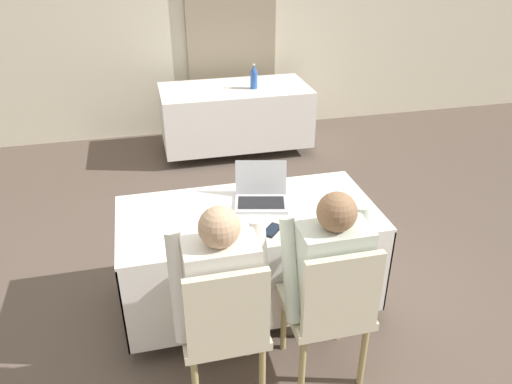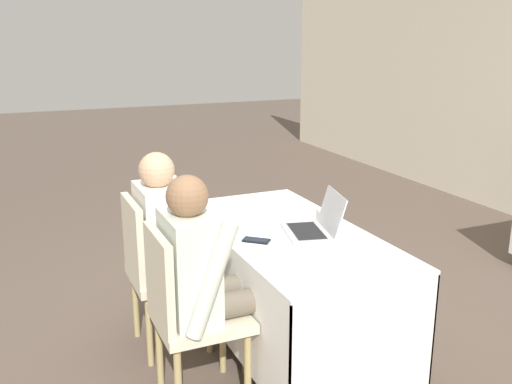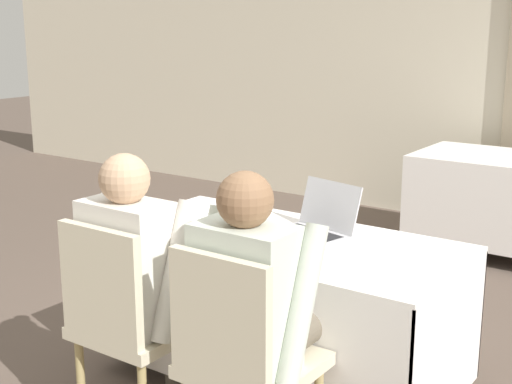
{
  "view_description": "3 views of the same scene",
  "coord_description": "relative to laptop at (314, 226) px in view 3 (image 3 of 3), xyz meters",
  "views": [
    {
      "loc": [
        -0.57,
        -2.59,
        2.32
      ],
      "look_at": [
        0.0,
        -0.2,
        0.98
      ],
      "focal_mm": 35.0,
      "sensor_mm": 36.0,
      "label": 1
    },
    {
      "loc": [
        2.73,
        -1.4,
        1.8
      ],
      "look_at": [
        0.0,
        -0.2,
        0.98
      ],
      "focal_mm": 40.0,
      "sensor_mm": 36.0,
      "label": 2
    },
    {
      "loc": [
        1.66,
        -2.58,
        1.67
      ],
      "look_at": [
        0.0,
        -0.2,
        0.98
      ],
      "focal_mm": 50.0,
      "sensor_mm": 36.0,
      "label": 3
    }
  ],
  "objects": [
    {
      "name": "person_checkered_shirt",
      "position": [
        -0.39,
        -0.7,
        -0.1
      ],
      "size": [
        0.5,
        0.52,
        1.18
      ],
      "rotation": [
        0.0,
        0.0,
        3.14
      ],
      "color": "#665B4C",
      "rests_on": "ground_plane"
    },
    {
      "name": "cell_phone",
      "position": [
        -0.02,
        -0.34,
        -0.04
      ],
      "size": [
        0.15,
        0.16,
        0.01
      ],
      "rotation": [
        0.0,
        0.0,
        -0.73
      ],
      "color": "black",
      "rests_on": "conference_table_near"
    },
    {
      "name": "person_white_shirt",
      "position": [
        0.18,
        -0.7,
        -0.1
      ],
      "size": [
        0.5,
        0.52,
        1.18
      ],
      "rotation": [
        0.0,
        0.0,
        3.14
      ],
      "color": "#665B4C",
      "rests_on": "ground_plane"
    },
    {
      "name": "conference_table_near",
      "position": [
        -0.11,
        -0.1,
        -0.22
      ],
      "size": [
        1.61,
        0.79,
        0.73
      ],
      "color": "white",
      "rests_on": "ground_plane"
    },
    {
      "name": "chair_near_left",
      "position": [
        -0.39,
        -0.81,
        -0.26
      ],
      "size": [
        0.44,
        0.44,
        0.92
      ],
      "rotation": [
        0.0,
        0.0,
        3.14
      ],
      "color": "tan",
      "rests_on": "ground_plane"
    },
    {
      "name": "paper_beside_laptop",
      "position": [
        -0.7,
        -0.17,
        -0.04
      ],
      "size": [
        0.24,
        0.32,
        0.0
      ],
      "rotation": [
        0.0,
        0.0,
        -0.12
      ],
      "color": "white",
      "rests_on": "conference_table_near"
    },
    {
      "name": "ground_plane",
      "position": [
        -0.11,
        -0.1,
        -0.77
      ],
      "size": [
        24.0,
        24.0,
        0.0
      ],
      "primitive_type": "plane",
      "color": "brown"
    },
    {
      "name": "paper_centre_table",
      "position": [
        0.0,
        0.0,
        -0.04
      ],
      "size": [
        0.3,
        0.35,
        0.0
      ],
      "rotation": [
        0.0,
        0.0,
        -0.38
      ],
      "color": "white",
      "rests_on": "conference_table_near"
    },
    {
      "name": "paper_left_edge",
      "position": [
        -0.09,
        -0.15,
        -0.04
      ],
      "size": [
        0.27,
        0.34,
        0.0
      ],
      "rotation": [
        0.0,
        0.0,
        -0.24
      ],
      "color": "white",
      "rests_on": "conference_table_near"
    },
    {
      "name": "wall_back",
      "position": [
        -0.11,
        3.2,
        0.58
      ],
      "size": [
        12.0,
        0.06,
        2.7
      ],
      "color": "beige",
      "rests_on": "ground_plane"
    },
    {
      "name": "laptop",
      "position": [
        0.0,
        0.0,
        0.0
      ],
      "size": [
        0.39,
        0.36,
        0.23
      ],
      "rotation": [
        0.0,
        0.0,
        -0.24
      ],
      "color": "#B7B7BC",
      "rests_on": "conference_table_near"
    },
    {
      "name": "chair_near_right",
      "position": [
        0.18,
        -0.81,
        -0.26
      ],
      "size": [
        0.44,
        0.44,
        0.92
      ],
      "rotation": [
        0.0,
        0.0,
        3.14
      ],
      "color": "tan",
      "rests_on": "ground_plane"
    }
  ]
}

